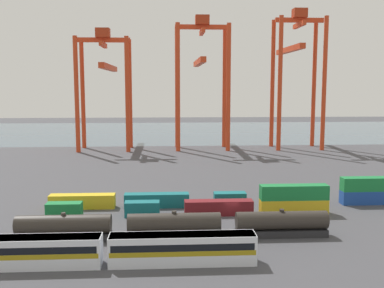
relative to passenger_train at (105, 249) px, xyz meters
name	(u,v)px	position (x,y,z in m)	size (l,w,h in m)	color
ground_plane	(209,173)	(19.21, 60.95, -2.14)	(420.00, 420.00, 0.00)	#424247
harbour_water	(189,131)	(19.21, 169.25, -2.14)	(400.00, 110.00, 0.01)	#475B6B
passenger_train	(105,249)	(0.00, 0.00, 0.00)	(38.40, 3.14, 3.90)	silver
freight_tank_row	(174,226)	(8.93, 9.83, -0.19)	(46.41, 2.74, 4.20)	#232326
shipping_container_0	(64,210)	(-9.92, 21.77, -0.84)	(6.04, 2.44, 2.60)	#197538
shipping_container_1	(142,209)	(3.55, 21.77, -0.84)	(6.04, 2.44, 2.60)	#146066
shipping_container_2	(219,208)	(17.02, 21.77, -0.84)	(12.10, 2.44, 2.60)	maroon
shipping_container_3	(294,206)	(30.49, 21.77, -0.84)	(12.10, 2.44, 2.60)	gold
shipping_container_4	(294,192)	(30.49, 21.77, 1.76)	(12.10, 2.44, 2.60)	#197538
shipping_container_5	(82,201)	(-7.87, 27.59, -0.84)	(12.10, 2.44, 2.60)	gold
shipping_container_6	(157,200)	(5.99, 27.59, -0.84)	(12.10, 2.44, 2.60)	#146066
shipping_container_7	(230,199)	(19.84, 27.59, -0.84)	(6.04, 2.44, 2.60)	#146066
shipping_container_8	(301,198)	(33.69, 27.59, -0.84)	(6.04, 2.44, 2.60)	orange
shipping_container_9	(372,197)	(47.55, 27.59, -0.84)	(12.10, 2.44, 2.60)	#1C4299
shipping_container_10	(373,184)	(47.55, 27.59, 1.76)	(12.10, 2.44, 2.60)	#197538
gantry_crane_west	(105,77)	(-13.78, 109.78, 23.86)	(18.70, 42.12, 42.51)	red
gantry_crane_central	(201,70)	(20.79, 109.15, 26.07)	(19.11, 39.32, 47.15)	red
gantry_crane_east	(296,65)	(55.37, 108.37, 27.94)	(17.33, 35.25, 49.78)	red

